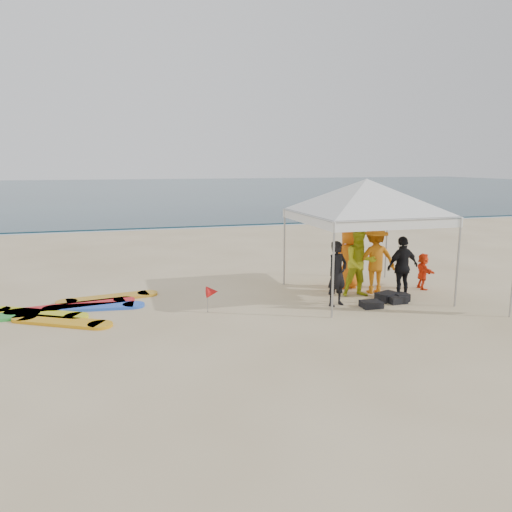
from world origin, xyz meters
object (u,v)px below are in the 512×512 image
Objects in this scene: person_orange_b at (348,258)px; marker_pennant at (212,292)px; person_black_a at (337,274)px; person_yellow at (360,263)px; person_black_b at (402,267)px; person_seated at (423,271)px; surfboard_spread at (63,310)px; person_orange_a at (375,259)px; canopy_tent at (367,179)px.

person_orange_b reaches higher than marker_pennant.
person_black_a is 1.16m from person_yellow.
person_orange_b is at bearing -62.94° from person_black_b.
person_yellow is 2.87× the size of marker_pennant.
marker_pennant is at bearing -168.07° from person_yellow.
person_orange_b is (0.12, 0.91, -0.05)m from person_yellow.
person_black_a is at bearing 116.99° from person_seated.
person_black_b is at bearing -7.35° from surfboard_spread.
person_yellow is 7.61m from surfboard_spread.
person_black_a is 6.75m from surfboard_spread.
person_orange_b is 7.70m from surfboard_spread.
person_black_b is at bearing 132.90° from person_orange_a.
person_yellow is 1.06× the size of person_orange_b.
marker_pennant is (-3.11, 0.31, -0.32)m from person_black_a.
person_orange_b is 1.67× the size of person_seated.
person_orange_a reaches higher than marker_pennant.
surfboard_spread is (-9.63, 0.50, -0.48)m from person_seated.
person_orange_a is 8.17m from surfboard_spread.
person_black_b is 2.57× the size of marker_pennant.
person_yellow is 2.21m from canopy_tent.
canopy_tent reaches higher than person_orange_a.
person_black_b is 8.68m from surfboard_spread.
person_orange_a reaches higher than person_orange_b.
person_yellow reaches higher than marker_pennant.
person_orange_a is (0.57, 0.23, 0.03)m from person_yellow.
person_orange_a reaches higher than surfboard_spread.
person_seated is at bearing 2.60° from canopy_tent.
person_yellow is at bearing 27.90° from person_orange_a.
person_orange_b is at bearing 1.54° from surfboard_spread.
person_orange_b is at bearing 81.96° from person_seated.
person_black_a is 0.35× the size of surfboard_spread.
canopy_tent is at bearing 100.71° from person_orange_b.
person_seated is at bearing 167.56° from person_orange_b.
person_black_b is 5.12m from marker_pennant.
marker_pennant is (-5.11, 0.07, -0.33)m from person_black_b.
person_yellow is 2.15m from person_seated.
person_black_b is (0.47, -0.63, -0.12)m from person_orange_a.
person_yellow is at bearing 13.95° from person_black_a.
canopy_tent is (1.13, 0.76, 2.29)m from person_black_a.
person_yellow reaches higher than person_seated.
person_yellow is 0.97× the size of person_orange_a.
person_orange_b is 0.37× the size of surfboard_spread.
canopy_tent reaches higher than person_black_b.
person_black_b is 0.95× the size of person_orange_b.
person_orange_b is 2.39m from canopy_tent.
marker_pennant is (-4.64, -0.56, -0.45)m from person_orange_a.
person_seated is at bearing 5.00° from marker_pennant.
surfboard_spread is at bearing 98.55° from person_seated.
person_seated is 3.24m from canopy_tent.
canopy_tent is (-0.87, 0.52, 2.29)m from person_black_b.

